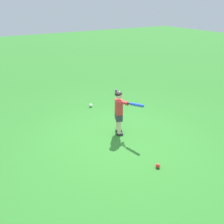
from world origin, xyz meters
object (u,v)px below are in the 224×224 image
at_px(play_ball_behind_batter, 91,105).
at_px(child_batter, 120,109).
at_px(play_ball_far_left, 116,90).
at_px(play_ball_center_lawn, 158,166).

bearing_deg(play_ball_behind_batter, child_batter, -93.61).
bearing_deg(play_ball_behind_batter, play_ball_far_left, 27.83).
relative_size(play_ball_center_lawn, play_ball_far_left, 1.04).
distance_m(child_batter, play_ball_far_left, 2.97).
xyz_separation_m(child_batter, play_ball_far_left, (1.48, 2.50, -0.61)).
height_order(child_batter, play_ball_behind_batter, child_batter).
height_order(play_ball_center_lawn, play_ball_behind_batter, play_ball_behind_batter).
relative_size(play_ball_far_left, play_ball_behind_batter, 0.83).
distance_m(play_ball_center_lawn, play_ball_behind_batter, 3.25).
bearing_deg(child_batter, play_ball_behind_batter, 86.39).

